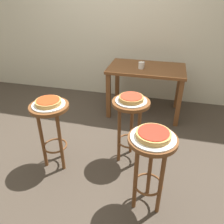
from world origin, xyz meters
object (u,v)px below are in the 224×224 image
at_px(dining_table, 146,75).
at_px(serving_plate_foreground, 153,137).
at_px(stool_foreground, 151,158).
at_px(pizza_middle, 48,102).
at_px(serving_plate_leftside, 131,101).
at_px(pizza_leftside, 131,98).
at_px(stool_leftside, 130,118).
at_px(pizza_foreground, 153,134).
at_px(stool_middle, 51,122).
at_px(cup_near_edge, 141,65).
at_px(condiment_shaker, 143,65).
at_px(serving_plate_middle, 49,105).

bearing_deg(dining_table, serving_plate_foreground, -82.07).
distance_m(stool_foreground, pizza_middle, 1.09).
distance_m(serving_plate_foreground, serving_plate_leftside, 0.63).
bearing_deg(pizza_leftside, stool_leftside, 90.00).
height_order(stool_foreground, pizza_foreground, pizza_foreground).
relative_size(stool_middle, cup_near_edge, 7.93).
relative_size(serving_plate_foreground, pizza_middle, 1.40).
relative_size(stool_foreground, dining_table, 0.68).
bearing_deg(stool_leftside, serving_plate_leftside, 0.00).
xyz_separation_m(serving_plate_foreground, condiment_shaker, (-0.29, 1.69, 0.02)).
bearing_deg(stool_leftside, serving_plate_middle, -159.98).
bearing_deg(condiment_shaker, stool_middle, -117.93).
distance_m(pizza_middle, dining_table, 1.63).
relative_size(serving_plate_middle, dining_table, 0.29).
bearing_deg(serving_plate_middle, serving_plate_foreground, -16.01).
bearing_deg(cup_near_edge, pizza_leftside, -87.69).
bearing_deg(pizza_foreground, serving_plate_foreground, 0.00).
xyz_separation_m(stool_foreground, stool_leftside, (-0.27, 0.57, 0.00)).
bearing_deg(serving_plate_leftside, pizza_middle, -159.98).
relative_size(stool_leftside, dining_table, 0.68).
bearing_deg(stool_foreground, pizza_foreground, 0.00).
xyz_separation_m(serving_plate_leftside, dining_table, (0.03, 1.14, -0.13)).
bearing_deg(pizza_leftside, stool_foreground, -64.90).
distance_m(serving_plate_foreground, pizza_foreground, 0.03).
xyz_separation_m(pizza_foreground, cup_near_edge, (-0.31, 1.63, 0.00)).
bearing_deg(serving_plate_foreground, pizza_middle, 163.99).
relative_size(pizza_foreground, dining_table, 0.25).
bearing_deg(serving_plate_middle, cup_near_edge, 61.74).
xyz_separation_m(serving_plate_foreground, serving_plate_middle, (-1.03, 0.30, 0.00)).
bearing_deg(pizza_foreground, cup_near_edge, 100.79).
xyz_separation_m(serving_plate_leftside, pizza_leftside, (0.00, -0.00, 0.03)).
bearing_deg(serving_plate_leftside, serving_plate_middle, -159.98).
bearing_deg(pizza_leftside, serving_plate_foreground, -64.90).
relative_size(stool_leftside, condiment_shaker, 8.98).
distance_m(serving_plate_foreground, pizza_middle, 1.07).
height_order(pizza_foreground, cup_near_edge, cup_near_edge).
bearing_deg(serving_plate_foreground, stool_middle, 163.99).
distance_m(serving_plate_leftside, dining_table, 1.15).
distance_m(serving_plate_leftside, pizza_leftside, 0.03).
xyz_separation_m(pizza_leftside, dining_table, (0.03, 1.14, -0.16)).
height_order(stool_middle, stool_leftside, same).
height_order(pizza_foreground, dining_table, pizza_foreground).
distance_m(pizza_foreground, serving_plate_leftside, 0.63).
bearing_deg(serving_plate_leftside, pizza_leftside, -90.00).
distance_m(stool_foreground, stool_leftside, 0.63).
distance_m(stool_middle, pizza_leftside, 0.84).
distance_m(serving_plate_foreground, cup_near_edge, 1.66).
height_order(pizza_foreground, stool_middle, pizza_foreground).
bearing_deg(pizza_middle, condiment_shaker, 62.07).
relative_size(pizza_middle, pizza_leftside, 1.01).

